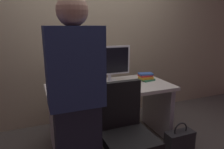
% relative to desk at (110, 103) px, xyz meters
% --- Properties ---
extents(ground_plane, '(9.00, 9.00, 0.00)m').
position_rel_desk_xyz_m(ground_plane, '(0.00, 0.00, -0.51)').
color(ground_plane, '#4C4742').
extents(wall_back, '(6.40, 0.10, 3.00)m').
position_rel_desk_xyz_m(wall_back, '(0.00, 0.79, 0.99)').
color(wall_back, tan).
rests_on(wall_back, ground).
extents(desk, '(1.48, 0.73, 0.73)m').
position_rel_desk_xyz_m(desk, '(0.00, 0.00, 0.00)').
color(desk, beige).
rests_on(desk, ground).
extents(office_chair, '(0.52, 0.52, 0.94)m').
position_rel_desk_xyz_m(office_chair, '(-0.12, -0.69, -0.08)').
color(office_chair, black).
rests_on(office_chair, ground).
extents(person_at_desk, '(0.40, 0.24, 1.64)m').
position_rel_desk_xyz_m(person_at_desk, '(-0.56, -0.73, 0.33)').
color(person_at_desk, '#262838').
rests_on(person_at_desk, ground).
extents(monitor, '(0.54, 0.15, 0.46)m').
position_rel_desk_xyz_m(monitor, '(0.05, 0.16, 0.48)').
color(monitor, silver).
rests_on(monitor, desk).
extents(keyboard, '(0.43, 0.14, 0.02)m').
position_rel_desk_xyz_m(keyboard, '(-0.04, -0.09, 0.23)').
color(keyboard, white).
rests_on(keyboard, desk).
extents(mouse, '(0.06, 0.10, 0.03)m').
position_rel_desk_xyz_m(mouse, '(0.24, -0.10, 0.24)').
color(mouse, white).
rests_on(mouse, desk).
extents(cup_near_keyboard, '(0.07, 0.07, 0.10)m').
position_rel_desk_xyz_m(cup_near_keyboard, '(-0.49, -0.10, 0.27)').
color(cup_near_keyboard, silver).
rests_on(cup_near_keyboard, desk).
extents(book_stack, '(0.21, 0.18, 0.10)m').
position_rel_desk_xyz_m(book_stack, '(0.52, 0.05, 0.27)').
color(book_stack, '#338C59').
rests_on(book_stack, desk).
extents(handbag, '(0.34, 0.14, 0.38)m').
position_rel_desk_xyz_m(handbag, '(0.64, -0.53, -0.37)').
color(handbag, '#262628').
rests_on(handbag, ground).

